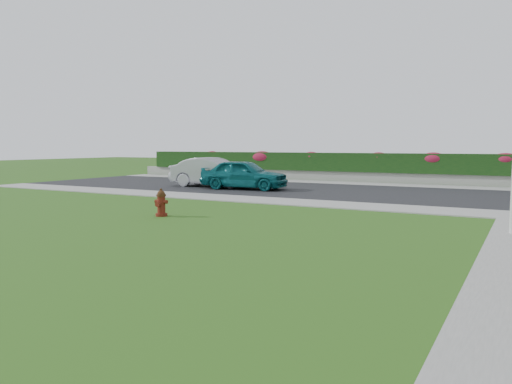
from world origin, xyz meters
The scene contains 15 objects.
ground centered at (0.00, 0.00, 0.00)m, with size 120.00×120.00×0.00m, color black.
street_far centered at (-5.00, 14.00, 0.02)m, with size 26.00×8.00×0.04m, color black.
sidewalk_far centered at (-6.00, 9.00, 0.02)m, with size 24.00×2.00×0.04m, color gray.
sidewalk_beyond centered at (-1.00, 19.00, 0.02)m, with size 34.00×2.00×0.04m, color gray.
retaining_wall centered at (-1.00, 20.50, 0.30)m, with size 34.00×0.40×0.60m, color gray.
hedge centered at (-1.00, 20.60, 1.15)m, with size 32.00×0.90×1.10m, color black.
fire_hydrant centered at (-2.98, 3.76, 0.40)m, with size 0.43×0.41×0.84m.
sedan_teal centered at (-5.29, 12.71, 0.76)m, with size 1.70×4.22×1.44m, color #0C5C60.
sedan_silver centered at (-7.37, 13.18, 0.78)m, with size 1.57×4.50×1.48m, color #A1A3A9.
flower_clump_a centered at (-12.38, 20.50, 1.48)m, with size 1.09×0.70×0.54m, color #AB1D44.
flower_clump_b centered at (-8.49, 20.50, 1.40)m, with size 1.50×0.96×0.75m, color #AB1D44.
flower_clump_c centered at (-5.04, 20.50, 1.48)m, with size 1.11×0.71×0.56m, color #AB1D44.
flower_clump_d centered at (-0.89, 20.50, 1.48)m, with size 1.10×0.71×0.55m, color #AB1D44.
flower_clump_e centered at (2.12, 20.50, 1.43)m, with size 1.36×0.87×0.68m, color #AB1D44.
flower_clump_f centered at (5.65, 20.50, 1.45)m, with size 1.26×0.81×0.63m, color #AB1D44.
Camera 1 is at (6.83, -8.01, 2.15)m, focal length 35.00 mm.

